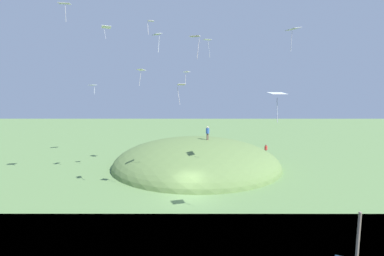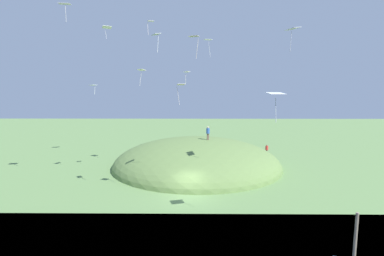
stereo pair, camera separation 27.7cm
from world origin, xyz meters
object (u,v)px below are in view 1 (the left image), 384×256
kite_11 (187,72)px  kite_10 (150,22)px  kite_4 (93,85)px  person_near_shore (208,131)px  kite_0 (195,38)px  kite_2 (181,86)px  kite_8 (293,30)px  kite_5 (106,27)px  person_walking_path (266,148)px  kite_9 (208,41)px  kite_7 (277,95)px  kite_1 (141,71)px  kite_3 (65,4)px  kite_12 (157,35)px

kite_11 → kite_10: bearing=139.7°
kite_4 → kite_11: 10.73m
person_near_shore → kite_0: 16.05m
kite_2 → kite_8: bearing=-104.7°
kite_5 → kite_8: bearing=-126.5°
kite_8 → kite_5: bearing=53.5°
person_walking_path → kite_9: bearing=-26.6°
kite_5 → kite_7: bearing=-139.3°
person_walking_path → kite_4: size_ratio=1.48×
kite_5 → kite_8: size_ratio=0.84×
kite_1 → kite_5: (3.46, 5.18, 5.99)m
kite_1 → kite_3: (-7.85, 5.49, 5.38)m
kite_8 → kite_10: bearing=67.2°
kite_5 → kite_12: (-15.25, -8.75, -4.22)m
kite_11 → person_walking_path: bearing=-52.5°
kite_8 → kite_1: bearing=52.6°
kite_2 → kite_10: size_ratio=1.37×
kite_8 → kite_9: size_ratio=0.86×
kite_2 → kite_7: bearing=-139.2°
person_walking_path → kite_1: 22.55m
kite_0 → kite_11: 10.83m
kite_4 → kite_12: kite_12 is taller
kite_1 → kite_0: bearing=-152.0°
kite_0 → kite_5: size_ratio=1.08×
person_near_shore → kite_5: 19.46m
kite_4 → kite_2: bearing=-117.3°
kite_2 → kite_4: kite_4 is taller
kite_0 → kite_5: kite_5 is taller
kite_1 → kite_2: bearing=-148.7°
person_near_shore → kite_1: 11.39m
kite_3 → kite_5: bearing=-1.5°
person_near_shore → kite_3: size_ratio=1.02×
kite_9 → person_walking_path: bearing=-56.9°
person_walking_path → kite_5: (-4.13, 23.12, 17.35)m
kite_1 → kite_12: (-11.79, -3.57, 1.77)m
kite_7 → kite_10: size_ratio=1.40×
person_walking_path → kite_11: bearing=-22.2°
person_near_shore → kite_7: 18.02m
kite_3 → kite_0: bearing=-110.8°
kite_8 → kite_9: 14.08m
person_near_shore → kite_8: 16.72m
kite_1 → kite_3: kite_3 is taller
kite_9 → kite_1: bearing=99.1°
kite_5 → kite_10: (-9.41, -7.35, -1.73)m
kite_3 → kite_10: size_ratio=1.22×
kite_4 → kite_11: bearing=-80.6°
person_near_shore → kite_8: (-11.82, -6.25, 10.04)m
kite_8 → kite_11: kite_8 is taller
kite_3 → kite_5: (11.31, -0.30, 0.60)m
kite_0 → kite_1: kite_0 is taller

